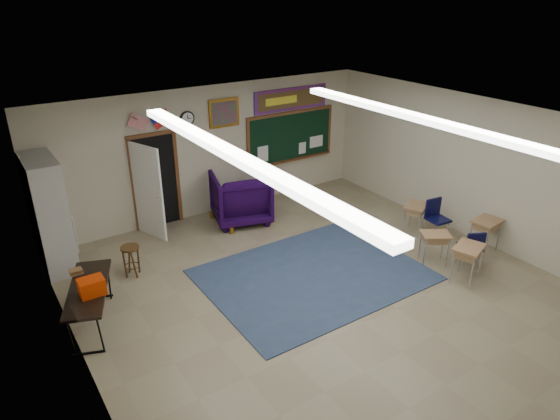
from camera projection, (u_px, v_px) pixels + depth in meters
floor at (332, 299)px, 8.71m from camera, size 9.00×9.00×0.00m
back_wall at (212, 151)px, 11.50m from camera, size 8.00×0.04×3.00m
left_wall at (82, 300)px, 6.08m from camera, size 0.04×9.00×3.00m
right_wall at (489, 174)px, 10.11m from camera, size 0.04×9.00×3.00m
ceiling at (341, 132)px, 7.47m from camera, size 8.00×9.00×0.04m
area_rug at (314, 275)px, 9.42m from camera, size 4.00×3.00×0.02m
fluorescent_strips at (341, 135)px, 7.50m from camera, size 3.86×6.00×0.10m
doorway at (154, 184)px, 10.82m from camera, size 1.10×0.89×2.16m
chalkboard at (291, 138)px, 12.60m from camera, size 2.55×0.14×1.30m
bulletin_board at (291, 99)px, 12.19m from camera, size 2.10×0.05×0.55m
framed_art_print at (224, 113)px, 11.30m from camera, size 0.75×0.05×0.65m
wall_clock at (187, 118)px, 10.85m from camera, size 0.32×0.05×0.32m
wall_flags at (150, 118)px, 10.35m from camera, size 1.16×0.06×0.70m
storage_cabinet at (49, 214)px, 9.31m from camera, size 0.59×1.25×2.20m
wingback_armchair at (241, 197)px, 11.38m from camera, size 1.53×1.56×1.15m
student_chair_reading at (225, 211)px, 11.19m from camera, size 0.43×0.43×0.75m
student_chair_desk_a at (470, 248)px, 9.56m from camera, size 0.54×0.54×0.80m
student_chair_desk_b at (438, 221)px, 10.57m from camera, size 0.49×0.49×0.88m
student_desk_front_left at (434, 247)px, 9.70m from camera, size 0.67×0.63×0.64m
student_desk_front_right at (415, 217)px, 10.89m from camera, size 0.68×0.62×0.67m
student_desk_back_left at (467, 262)px, 9.09m from camera, size 0.71×0.62×0.72m
student_desk_back_right at (485, 234)px, 10.11m from camera, size 0.64×0.51×0.71m
folding_table at (91, 304)px, 7.91m from camera, size 1.13×1.77×0.96m
wooden_stool at (131, 261)px, 9.30m from camera, size 0.34×0.34×0.60m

